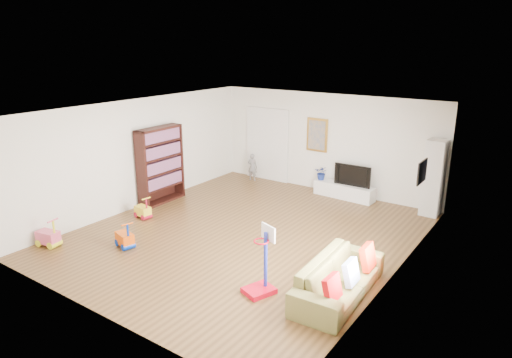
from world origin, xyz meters
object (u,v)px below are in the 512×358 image
Objects in this scene: sofa at (339,278)px; media_console at (344,191)px; basketball_hoop at (259,261)px; bookshelf at (160,165)px.

media_console is at bearing 20.69° from sofa.
sofa is 1.82× the size of basketball_hoop.
bookshelf is (-3.77, -3.00, 0.79)m from media_console.
media_console is 5.37m from basketball_hoop.
media_console is 4.88m from bookshelf.
basketball_hoop is (0.86, -5.28, 0.40)m from media_console.
bookshelf is 0.91× the size of sofa.
basketball_hoop is at bearing -77.42° from media_console.
sofa is (1.98, -4.59, 0.12)m from media_console.
sofa is at bearing -63.39° from media_console.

